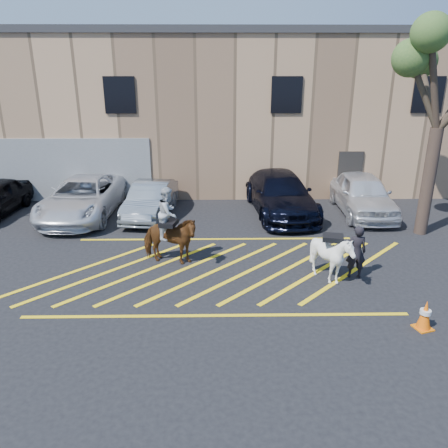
{
  "coord_description": "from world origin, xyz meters",
  "views": [
    {
      "loc": [
        0.06,
        -12.08,
        5.78
      ],
      "look_at": [
        0.26,
        0.2,
        1.3
      ],
      "focal_mm": 35.0,
      "sensor_mm": 36.0,
      "label": 1
    }
  ],
  "objects_px": {
    "car_white_pickup": "(83,197)",
    "car_silver_sedan": "(151,200)",
    "saddled_white": "(331,257)",
    "tree": "(447,68)",
    "car_blue_suv": "(280,194)",
    "mounted_bay": "(169,234)",
    "traffic_cone": "(425,315)",
    "car_white_suv": "(362,194)",
    "handler": "(356,252)"
  },
  "relations": [
    {
      "from": "car_white_suv",
      "to": "handler",
      "type": "xyz_separation_m",
      "value": [
        -2.0,
        -5.8,
        -0.03
      ]
    },
    {
      "from": "car_white_suv",
      "to": "tree",
      "type": "bearing_deg",
      "value": -56.67
    },
    {
      "from": "car_silver_sedan",
      "to": "handler",
      "type": "height_order",
      "value": "handler"
    },
    {
      "from": "car_blue_suv",
      "to": "mounted_bay",
      "type": "relative_size",
      "value": 2.3
    },
    {
      "from": "traffic_cone",
      "to": "tree",
      "type": "xyz_separation_m",
      "value": [
        2.62,
        6.12,
        5.33
      ]
    },
    {
      "from": "car_silver_sedan",
      "to": "handler",
      "type": "bearing_deg",
      "value": -33.13
    },
    {
      "from": "car_blue_suv",
      "to": "traffic_cone",
      "type": "distance_m",
      "value": 8.85
    },
    {
      "from": "car_white_suv",
      "to": "mounted_bay",
      "type": "relative_size",
      "value": 1.98
    },
    {
      "from": "mounted_bay",
      "to": "traffic_cone",
      "type": "height_order",
      "value": "mounted_bay"
    },
    {
      "from": "car_silver_sedan",
      "to": "mounted_bay",
      "type": "distance_m",
      "value": 4.69
    },
    {
      "from": "car_white_pickup",
      "to": "car_silver_sedan",
      "type": "height_order",
      "value": "car_white_pickup"
    },
    {
      "from": "handler",
      "to": "tree",
      "type": "height_order",
      "value": "tree"
    },
    {
      "from": "mounted_bay",
      "to": "traffic_cone",
      "type": "relative_size",
      "value": 3.33
    },
    {
      "from": "car_white_suv",
      "to": "mounted_bay",
      "type": "distance_m",
      "value": 8.82
    },
    {
      "from": "traffic_cone",
      "to": "car_white_pickup",
      "type": "bearing_deg",
      "value": 140.89
    },
    {
      "from": "saddled_white",
      "to": "tree",
      "type": "xyz_separation_m",
      "value": [
        4.23,
        3.7,
        4.94
      ]
    },
    {
      "from": "car_white_suv",
      "to": "traffic_cone",
      "type": "bearing_deg",
      "value": -96.41
    },
    {
      "from": "car_white_pickup",
      "to": "tree",
      "type": "bearing_deg",
      "value": -7.55
    },
    {
      "from": "saddled_white",
      "to": "tree",
      "type": "relative_size",
      "value": 0.22
    },
    {
      "from": "car_silver_sedan",
      "to": "mounted_bay",
      "type": "xyz_separation_m",
      "value": [
        1.21,
        -4.52,
        0.3
      ]
    },
    {
      "from": "car_white_pickup",
      "to": "car_blue_suv",
      "type": "xyz_separation_m",
      "value": [
        8.0,
        0.27,
        0.04
      ]
    },
    {
      "from": "car_silver_sedan",
      "to": "saddled_white",
      "type": "relative_size",
      "value": 2.6
    },
    {
      "from": "car_blue_suv",
      "to": "mounted_bay",
      "type": "height_order",
      "value": "mounted_bay"
    },
    {
      "from": "car_white_pickup",
      "to": "traffic_cone",
      "type": "bearing_deg",
      "value": -37.05
    },
    {
      "from": "car_silver_sedan",
      "to": "car_blue_suv",
      "type": "xyz_separation_m",
      "value": [
        5.27,
        0.36,
        0.13
      ]
    },
    {
      "from": "traffic_cone",
      "to": "saddled_white",
      "type": "bearing_deg",
      "value": 123.64
    },
    {
      "from": "car_silver_sedan",
      "to": "car_white_suv",
      "type": "xyz_separation_m",
      "value": [
        8.63,
        0.25,
        0.14
      ]
    },
    {
      "from": "car_white_pickup",
      "to": "traffic_cone",
      "type": "xyz_separation_m",
      "value": [
        10.19,
        -8.29,
        -0.4
      ]
    },
    {
      "from": "saddled_white",
      "to": "traffic_cone",
      "type": "bearing_deg",
      "value": -56.36
    },
    {
      "from": "car_white_pickup",
      "to": "car_blue_suv",
      "type": "bearing_deg",
      "value": 4.02
    },
    {
      "from": "car_silver_sedan",
      "to": "car_white_suv",
      "type": "height_order",
      "value": "car_white_suv"
    },
    {
      "from": "car_silver_sedan",
      "to": "car_white_suv",
      "type": "distance_m",
      "value": 8.64
    },
    {
      "from": "car_blue_suv",
      "to": "tree",
      "type": "height_order",
      "value": "tree"
    },
    {
      "from": "saddled_white",
      "to": "handler",
      "type": "bearing_deg",
      "value": 17.77
    },
    {
      "from": "handler",
      "to": "mounted_bay",
      "type": "xyz_separation_m",
      "value": [
        -5.41,
        1.02,
        0.2
      ]
    },
    {
      "from": "mounted_bay",
      "to": "saddled_white",
      "type": "distance_m",
      "value": 4.82
    },
    {
      "from": "car_silver_sedan",
      "to": "saddled_white",
      "type": "distance_m",
      "value": 8.24
    },
    {
      "from": "car_white_suv",
      "to": "traffic_cone",
      "type": "xyz_separation_m",
      "value": [
        -1.17,
        -8.46,
        -0.45
      ]
    },
    {
      "from": "car_silver_sedan",
      "to": "tree",
      "type": "relative_size",
      "value": 0.57
    },
    {
      "from": "car_silver_sedan",
      "to": "car_blue_suv",
      "type": "relative_size",
      "value": 0.74
    },
    {
      "from": "traffic_cone",
      "to": "car_silver_sedan",
      "type": "bearing_deg",
      "value": 132.29
    },
    {
      "from": "mounted_bay",
      "to": "tree",
      "type": "height_order",
      "value": "tree"
    },
    {
      "from": "car_white_suv",
      "to": "saddled_white",
      "type": "distance_m",
      "value": 6.65
    },
    {
      "from": "car_blue_suv",
      "to": "car_white_suv",
      "type": "height_order",
      "value": "car_white_suv"
    },
    {
      "from": "mounted_bay",
      "to": "traffic_cone",
      "type": "distance_m",
      "value": 7.28
    },
    {
      "from": "car_silver_sedan",
      "to": "mounted_bay",
      "type": "relative_size",
      "value": 1.7
    },
    {
      "from": "car_silver_sedan",
      "to": "saddled_white",
      "type": "height_order",
      "value": "saddled_white"
    },
    {
      "from": "traffic_cone",
      "to": "tree",
      "type": "bearing_deg",
      "value": 66.8
    },
    {
      "from": "car_white_suv",
      "to": "handler",
      "type": "relative_size",
      "value": 3.06
    },
    {
      "from": "car_blue_suv",
      "to": "mounted_bay",
      "type": "xyz_separation_m",
      "value": [
        -4.06,
        -4.88,
        0.17
      ]
    }
  ]
}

